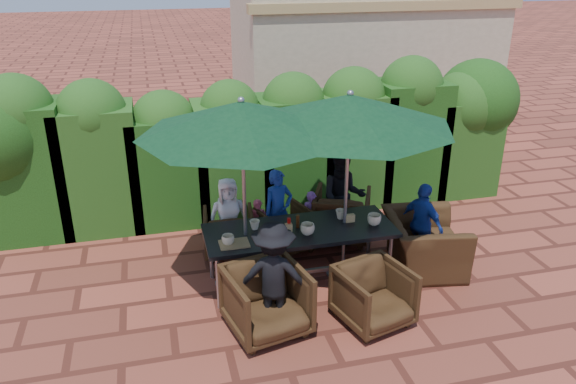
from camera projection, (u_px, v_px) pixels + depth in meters
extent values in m
plane|color=brown|center=(300.00, 281.00, 7.28)|extent=(80.00, 80.00, 0.00)
cube|color=black|center=(300.00, 231.00, 7.02)|extent=(2.38, 0.90, 0.05)
cube|color=gray|center=(299.00, 272.00, 7.26)|extent=(2.18, 0.05, 0.05)
cylinder|color=gray|center=(218.00, 282.00, 6.61)|extent=(0.05, 0.05, 0.70)
cylinder|color=gray|center=(211.00, 254.00, 7.23)|extent=(0.05, 0.05, 0.70)
cylinder|color=gray|center=(390.00, 260.00, 7.10)|extent=(0.05, 0.05, 0.70)
cylinder|color=gray|center=(369.00, 235.00, 7.72)|extent=(0.05, 0.05, 0.70)
cylinder|color=gray|center=(247.00, 285.00, 7.16)|extent=(0.44, 0.44, 0.03)
cylinder|color=gray|center=(244.00, 201.00, 6.70)|extent=(0.04, 0.04, 2.40)
cone|color=black|center=(242.00, 118.00, 6.30)|extent=(2.42, 2.42, 0.38)
sphere|color=gray|center=(241.00, 100.00, 6.22)|extent=(0.08, 0.08, 0.08)
cylinder|color=gray|center=(342.00, 272.00, 7.47)|extent=(0.44, 0.44, 0.03)
cylinder|color=gray|center=(346.00, 190.00, 7.01)|extent=(0.04, 0.04, 2.40)
cone|color=black|center=(350.00, 110.00, 6.61)|extent=(2.54, 2.54, 0.38)
sphere|color=gray|center=(350.00, 93.00, 6.53)|extent=(0.08, 0.08, 0.08)
imported|color=black|center=(229.00, 230.00, 7.85)|extent=(0.75, 0.71, 0.70)
imported|color=black|center=(285.00, 227.00, 7.95)|extent=(0.83, 0.80, 0.69)
imported|color=black|center=(342.00, 213.00, 8.25)|extent=(1.03, 1.01, 0.82)
imported|color=black|center=(267.00, 298.00, 6.18)|extent=(0.97, 0.93, 0.85)
imported|color=black|center=(374.00, 293.00, 6.34)|extent=(0.90, 0.87, 0.76)
imported|color=black|center=(425.00, 235.00, 7.43)|extent=(0.90, 1.22, 0.97)
imported|color=white|center=(229.00, 217.00, 7.75)|extent=(0.56, 0.34, 1.13)
imported|color=#1C3A9C|center=(278.00, 211.00, 7.85)|extent=(0.51, 0.45, 1.20)
imported|color=black|center=(343.00, 197.00, 8.10)|extent=(0.73, 0.55, 1.36)
imported|color=black|center=(274.00, 276.00, 6.17)|extent=(0.91, 0.62, 1.30)
imported|color=#1C3A9C|center=(422.00, 224.00, 7.53)|extent=(0.58, 0.75, 1.15)
imported|color=#E8516E|center=(259.00, 224.00, 7.98)|extent=(0.30, 0.26, 0.74)
imported|color=#944EAA|center=(311.00, 218.00, 8.09)|extent=(0.35, 0.31, 0.81)
imported|color=#238027|center=(333.00, 124.00, 11.22)|extent=(1.52, 1.10, 1.55)
imported|color=#E8516E|center=(358.00, 116.00, 11.54)|extent=(0.94, 0.84, 1.67)
imported|color=#93939B|center=(411.00, 111.00, 11.68)|extent=(1.28, 0.97, 1.81)
imported|color=beige|center=(228.00, 240.00, 6.61)|extent=(0.15, 0.15, 0.12)
imported|color=beige|center=(255.00, 225.00, 6.98)|extent=(0.13, 0.13, 0.12)
imported|color=beige|center=(307.00, 229.00, 6.85)|extent=(0.18, 0.18, 0.14)
imported|color=beige|center=(341.00, 214.00, 7.26)|extent=(0.13, 0.13, 0.12)
imported|color=beige|center=(374.00, 220.00, 7.09)|extent=(0.18, 0.18, 0.14)
cylinder|color=#B20C0A|center=(289.00, 224.00, 6.94)|extent=(0.04, 0.04, 0.17)
cylinder|color=#4C230C|center=(298.00, 221.00, 7.01)|extent=(0.04, 0.04, 0.17)
cube|color=olive|center=(234.00, 244.00, 6.63)|extent=(0.35, 0.25, 0.02)
cube|color=tan|center=(287.00, 228.00, 6.93)|extent=(0.12, 0.06, 0.10)
cube|color=tan|center=(350.00, 218.00, 7.18)|extent=(0.12, 0.06, 0.10)
cube|color=#193A0F|center=(27.00, 171.00, 8.15)|extent=(1.15, 0.95, 2.00)
sphere|color=#193A0F|center=(15.00, 111.00, 7.80)|extent=(1.05, 1.05, 1.05)
cube|color=#193A0F|center=(100.00, 169.00, 8.40)|extent=(1.15, 0.95, 1.90)
sphere|color=#193A0F|center=(92.00, 113.00, 8.06)|extent=(1.00, 1.00, 1.00)
cube|color=#193A0F|center=(168.00, 169.00, 8.66)|extent=(1.15, 0.95, 1.70)
sphere|color=#193A0F|center=(164.00, 122.00, 8.37)|extent=(0.98, 0.98, 0.98)
cube|color=#193A0F|center=(232.00, 160.00, 8.86)|extent=(1.15, 0.95, 1.83)
sphere|color=#193A0F|center=(230.00, 109.00, 8.54)|extent=(0.91, 0.91, 0.91)
cube|color=#193A0F|center=(293.00, 154.00, 9.08)|extent=(1.15, 0.95, 1.86)
sphere|color=#193A0F|center=(293.00, 103.00, 8.76)|extent=(0.98, 0.98, 0.98)
cube|color=#193A0F|center=(351.00, 149.00, 9.31)|extent=(1.15, 0.95, 1.87)
sphere|color=#193A0F|center=(354.00, 99.00, 8.98)|extent=(1.04, 1.04, 1.04)
cube|color=#193A0F|center=(407.00, 140.00, 9.51)|extent=(1.15, 0.95, 2.01)
sphere|color=#193A0F|center=(412.00, 87.00, 9.15)|extent=(1.03, 1.03, 1.03)
cube|color=#193A0F|center=(459.00, 145.00, 9.80)|extent=(1.15, 0.95, 1.66)
sphere|color=#193A0F|center=(464.00, 105.00, 9.52)|extent=(1.16, 1.16, 1.16)
sphere|color=#193A0F|center=(477.00, 100.00, 9.66)|extent=(1.40, 1.40, 1.40)
cube|color=beige|center=(363.00, 57.00, 13.69)|extent=(6.00, 3.00, 3.20)
cube|color=tan|center=(391.00, 6.00, 11.89)|extent=(6.20, 0.25, 0.20)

